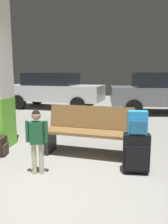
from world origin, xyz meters
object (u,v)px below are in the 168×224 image
object	(u,v)px
suitcase	(136,152)
child	(37,135)
backpack_bright	(137,123)
bench	(88,131)
parked_car_far	(54,89)
backpack_dark_floor	(1,146)
parked_car_near	(166,92)

from	to	relation	value
suitcase	child	size ratio (longest dim) A/B	0.63
backpack_bright	bench	bearing A→B (deg)	141.23
parked_car_far	bench	bearing A→B (deg)	-67.67
child	backpack_dark_floor	bearing A→B (deg)	145.82
suitcase	child	bearing A→B (deg)	-169.64
bench	suitcase	bearing A→B (deg)	-38.74
backpack_dark_floor	suitcase	bearing A→B (deg)	-8.98
suitcase	backpack_bright	distance (m)	0.45
bench	parked_car_near	world-z (taller)	parked_car_near
parked_car_far	child	bearing A→B (deg)	-75.72
bench	backpack_dark_floor	distance (m)	1.61
child	parked_car_near	distance (m)	6.42
child	parked_car_near	world-z (taller)	parked_car_near
child	bench	bearing A→B (deg)	55.69
bench	parked_car_near	size ratio (longest dim) A/B	0.39
backpack_dark_floor	parked_car_far	world-z (taller)	parked_car_far
child	parked_car_far	xyz separation A→B (m)	(-1.63, 6.40, 0.21)
parked_car_near	bench	bearing A→B (deg)	-114.79
child	backpack_dark_floor	xyz separation A→B (m)	(-0.94, 0.64, -0.43)
backpack_dark_floor	bench	bearing A→B (deg)	10.03
bench	parked_car_near	xyz separation A→B (m)	(2.23, 4.83, 0.36)
backpack_bright	parked_car_far	bearing A→B (deg)	116.54
suitcase	backpack_dark_floor	size ratio (longest dim) A/B	1.78
bench	parked_car_far	bearing A→B (deg)	112.33
backpack_bright	parked_car_far	distance (m)	6.87
backpack_bright	parked_car_far	size ratio (longest dim) A/B	0.08
backpack_dark_floor	parked_car_near	world-z (taller)	parked_car_near
bench	child	world-z (taller)	child
bench	backpack_dark_floor	size ratio (longest dim) A/B	4.87
bench	backpack_dark_floor	bearing A→B (deg)	-169.97
parked_car_near	parked_car_far	size ratio (longest dim) A/B	0.98
bench	backpack_bright	distance (m)	1.09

